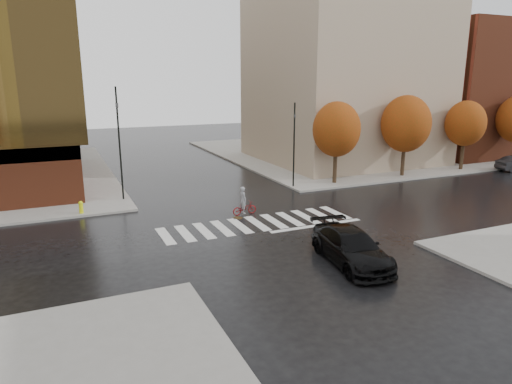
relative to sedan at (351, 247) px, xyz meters
The scene contains 14 objects.
ground 6.95m from the sedan, 102.61° to the left, with size 120.00×120.00×0.00m, color black.
sidewalk_ne 33.91m from the sedan, 54.90° to the left, with size 30.00×30.00×0.15m, color gray.
crosswalk 7.43m from the sedan, 101.77° to the left, with size 12.00×3.00×0.01m, color silver.
building_ne_tan 29.55m from the sedan, 56.87° to the left, with size 16.00×16.00×18.00m, color tan.
building_ne_brick 39.36m from the sedan, 35.83° to the left, with size 14.00×14.00×14.00m, color brown.
tree_ne_a 16.90m from the sedan, 59.01° to the left, with size 3.80×3.80×6.50m.
tree_ne_b 21.32m from the sedan, 42.38° to the left, with size 4.20×4.20×6.89m.
tree_ne_c 26.81m from the sedan, 32.15° to the left, with size 3.60×3.60×6.31m.
sedan is the anchor object (origin of this frame).
cyclist 9.36m from the sedan, 99.36° to the left, with size 1.64×0.67×1.82m.
traffic_light_nw 18.05m from the sedan, 116.90° to the left, with size 0.22×0.20×7.72m.
traffic_light_ne 15.41m from the sedan, 71.52° to the left, with size 0.13×0.16×6.46m.
fire_hydrant 17.16m from the sedan, 129.51° to the left, with size 0.28×0.28×0.79m.
manhole 9.03m from the sedan, 103.79° to the left, with size 0.61×0.61×0.01m, color #463419.
Camera 1 is at (-10.60, -23.04, 8.34)m, focal length 32.00 mm.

